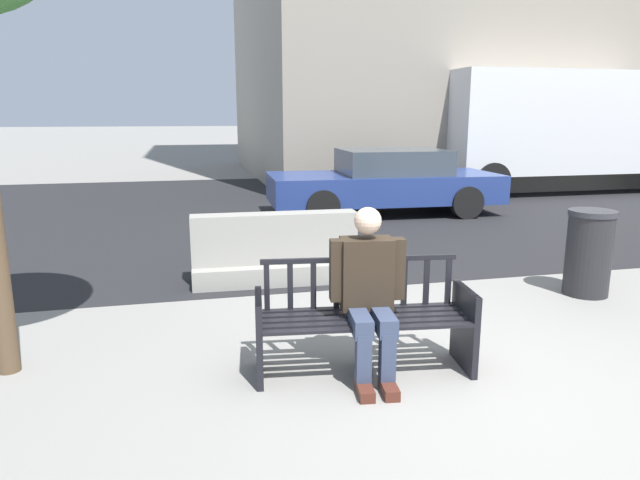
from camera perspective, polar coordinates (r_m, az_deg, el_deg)
The scene contains 8 objects.
ground_plane at distance 4.45m, azimuth 15.08°, elevation -14.78°, with size 200.00×200.00×0.00m, color gray.
street_asphalt at distance 12.47m, azimuth -4.11°, elevation 3.20°, with size 120.00×12.00×0.01m, color black.
street_bench at distance 4.54m, azimuth 4.38°, elevation -8.28°, with size 1.74×0.72×0.88m.
seated_person at distance 4.40m, azimuth 4.89°, elevation -4.95°, with size 0.59×0.76×1.31m.
jersey_barrier_centre at distance 6.98m, azimuth -4.50°, elevation -1.37°, with size 2.02×0.74×0.84m.
car_sedan_mid at distance 11.80m, azimuth 6.54°, elevation 5.82°, with size 4.71×2.15×1.31m.
delivery_truck at distance 16.26m, azimuth 22.92°, elevation 10.38°, with size 6.81×2.34×3.05m.
trash_bin at distance 7.07m, azimuth 25.28°, elevation -1.14°, with size 0.51×0.51×0.97m.
Camera 1 is at (-1.97, -3.45, 2.00)m, focal length 32.00 mm.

